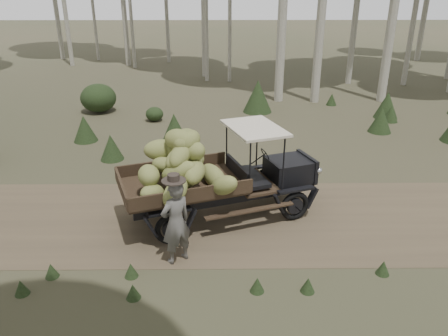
# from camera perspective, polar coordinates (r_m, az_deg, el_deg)

# --- Properties ---
(ground) EXTENTS (120.00, 120.00, 0.00)m
(ground) POSITION_cam_1_polar(r_m,az_deg,el_deg) (10.80, 10.75, -6.53)
(ground) COLOR #473D2B
(ground) RESTS_ON ground
(dirt_track) EXTENTS (70.00, 4.00, 0.01)m
(dirt_track) POSITION_cam_1_polar(r_m,az_deg,el_deg) (10.80, 10.75, -6.51)
(dirt_track) COLOR brown
(dirt_track) RESTS_ON ground
(banana_truck) EXTENTS (4.97, 3.25, 2.38)m
(banana_truck) POSITION_cam_1_polar(r_m,az_deg,el_deg) (9.90, -2.75, -0.01)
(banana_truck) COLOR black
(banana_truck) RESTS_ON ground
(farmer) EXTENTS (0.78, 0.73, 1.94)m
(farmer) POSITION_cam_1_polar(r_m,az_deg,el_deg) (8.72, -6.32, -6.97)
(farmer) COLOR #524F4B
(farmer) RESTS_ON ground
(undergrowth) EXTENTS (22.03, 20.55, 1.40)m
(undergrowth) POSITION_cam_1_polar(r_m,az_deg,el_deg) (9.89, 8.37, -5.49)
(undergrowth) COLOR #233319
(undergrowth) RESTS_ON ground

